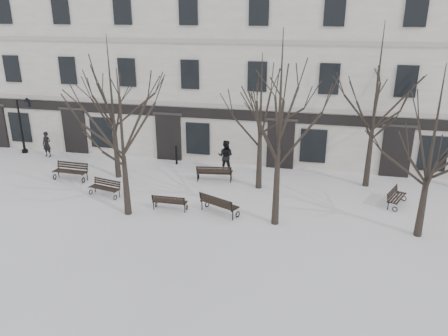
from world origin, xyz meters
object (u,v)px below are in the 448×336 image
(tree_3, at_px, (435,133))
(bench_1, at_px, (170,202))
(tree_1, at_px, (121,127))
(bench_5, at_px, (396,197))
(tree_2, at_px, (280,108))
(lamp_post, at_px, (24,121))
(bench_0, at_px, (105,187))
(bench_3, at_px, (71,171))
(bench_2, at_px, (219,204))
(bench_4, at_px, (214,173))

(tree_3, relative_size, bench_1, 4.36)
(tree_1, relative_size, bench_5, 3.94)
(tree_2, height_order, lamp_post, tree_2)
(bench_1, bearing_deg, lamp_post, -28.22)
(bench_0, bearing_deg, bench_1, -1.33)
(tree_2, height_order, bench_1, tree_2)
(tree_2, height_order, bench_3, tree_2)
(bench_2, distance_m, bench_3, 9.41)
(tree_3, distance_m, bench_3, 18.38)
(bench_0, xyz_separation_m, lamp_post, (-8.36, 5.37, 1.70))
(bench_2, bearing_deg, bench_1, 27.98)
(tree_1, distance_m, tree_3, 12.84)
(tree_1, relative_size, bench_1, 4.08)
(tree_1, height_order, bench_3, tree_1)
(bench_5, bearing_deg, bench_3, 114.71)
(tree_2, distance_m, lamp_post, 18.66)
(tree_3, height_order, lamp_post, tree_3)
(tree_1, xyz_separation_m, tree_3, (12.81, 0.76, 0.28))
(tree_2, distance_m, bench_3, 12.97)
(bench_1, bearing_deg, bench_3, -21.85)
(bench_0, distance_m, bench_5, 14.46)
(bench_3, bearing_deg, tree_2, -11.07)
(bench_0, xyz_separation_m, bench_5, (14.32, 2.04, -0.01))
(tree_3, bearing_deg, bench_4, 157.58)
(bench_1, bearing_deg, bench_0, -14.81)
(bench_4, relative_size, lamp_post, 0.54)
(bench_1, relative_size, bench_2, 0.82)
(tree_3, bearing_deg, bench_1, 179.94)
(tree_2, relative_size, bench_4, 4.15)
(tree_3, xyz_separation_m, bench_1, (-11.03, 0.01, -4.02))
(bench_2, distance_m, lamp_post, 15.87)
(tree_1, bearing_deg, bench_0, 139.56)
(bench_3, bearing_deg, tree_1, -31.71)
(bench_3, distance_m, bench_5, 17.25)
(bench_1, bearing_deg, bench_5, -164.84)
(bench_4, bearing_deg, tree_2, 124.05)
(bench_1, bearing_deg, tree_1, 22.61)
(tree_2, bearing_deg, bench_0, 172.25)
(tree_2, distance_m, bench_1, 6.94)
(bench_2, distance_m, bench_5, 8.65)
(tree_2, bearing_deg, bench_1, 177.18)
(bench_3, bearing_deg, bench_5, 3.85)
(tree_1, height_order, tree_2, tree_2)
(tree_3, xyz_separation_m, bench_5, (-0.52, 3.01, -4.03))
(tree_3, relative_size, bench_3, 3.64)
(bench_1, distance_m, bench_2, 2.35)
(bench_1, height_order, bench_4, bench_4)
(tree_1, relative_size, lamp_post, 1.80)
(tree_2, height_order, bench_4, tree_2)
(tree_2, bearing_deg, bench_5, 30.59)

